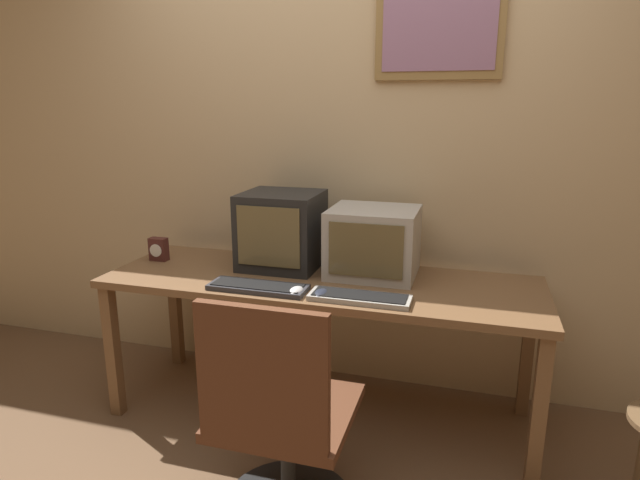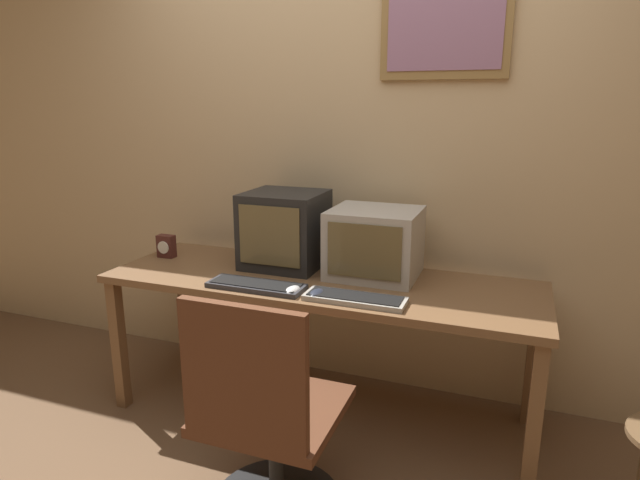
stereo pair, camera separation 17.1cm
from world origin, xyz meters
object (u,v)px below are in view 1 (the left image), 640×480
object	(u,v)px
desk_clock	(159,249)
office_chair	(281,432)
mouse_near_keyboard	(321,294)
keyboard_main	(258,287)
mouse_far_corner	(296,291)
keyboard_side	(360,297)
monitor_right	(373,242)
monitor_left	(282,230)

from	to	relation	value
desk_clock	office_chair	distance (m)	1.31
mouse_near_keyboard	desk_clock	xyz separation A→B (m)	(-0.98, 0.29, 0.04)
desk_clock	keyboard_main	bearing A→B (deg)	-22.04
keyboard_main	office_chair	world-z (taller)	office_chair
mouse_far_corner	office_chair	xyz separation A→B (m)	(0.11, -0.49, -0.35)
keyboard_side	mouse_near_keyboard	bearing A→B (deg)	-175.32
mouse_far_corner	desk_clock	size ratio (longest dim) A/B	0.87
mouse_near_keyboard	desk_clock	distance (m)	1.02
mouse_far_corner	keyboard_main	bearing A→B (deg)	174.91
keyboard_side	mouse_far_corner	bearing A→B (deg)	-177.12
mouse_near_keyboard	desk_clock	world-z (taller)	desk_clock
keyboard_side	keyboard_main	bearing A→B (deg)	179.69
monitor_right	monitor_left	bearing A→B (deg)	-179.73
keyboard_main	mouse_near_keyboard	size ratio (longest dim) A/B	4.05
monitor_right	keyboard_main	world-z (taller)	monitor_right
monitor_right	desk_clock	distance (m)	1.13
mouse_near_keyboard	desk_clock	bearing A→B (deg)	163.39
keyboard_side	desk_clock	xyz separation A→B (m)	(-1.14, 0.28, 0.05)
keyboard_main	desk_clock	bearing A→B (deg)	157.96
monitor_right	keyboard_main	bearing A→B (deg)	-140.68
monitor_left	mouse_near_keyboard	bearing A→B (deg)	-50.23
keyboard_main	keyboard_side	xyz separation A→B (m)	(0.46, -0.00, 0.00)
office_chair	keyboard_main	bearing A→B (deg)	119.84
monitor_left	mouse_near_keyboard	size ratio (longest dim) A/B	3.47
monitor_right	office_chair	distance (m)	1.02
monitor_left	mouse_far_corner	xyz separation A→B (m)	(0.20, -0.38, -0.17)
keyboard_main	mouse_near_keyboard	distance (m)	0.30
monitor_left	keyboard_main	xyz separation A→B (m)	(0.02, -0.36, -0.18)
keyboard_main	office_chair	size ratio (longest dim) A/B	0.48
mouse_near_keyboard	office_chair	xyz separation A→B (m)	(-0.01, -0.49, -0.35)
monitor_left	monitor_right	distance (m)	0.47
monitor_left	keyboard_side	xyz separation A→B (m)	(0.48, -0.37, -0.18)
monitor_left	keyboard_side	distance (m)	0.63
monitor_left	mouse_far_corner	distance (m)	0.47
mouse_far_corner	office_chair	world-z (taller)	office_chair
office_chair	monitor_right	bearing A→B (deg)	79.89
monitor_left	monitor_right	size ratio (longest dim) A/B	0.92
monitor_right	keyboard_side	xyz separation A→B (m)	(0.02, -0.37, -0.15)
desk_clock	office_chair	xyz separation A→B (m)	(0.97, -0.78, -0.40)
mouse_near_keyboard	mouse_far_corner	world-z (taller)	mouse_far_corner
monitor_right	mouse_near_keyboard	distance (m)	0.44
monitor_right	desk_clock	size ratio (longest dim) A/B	3.42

